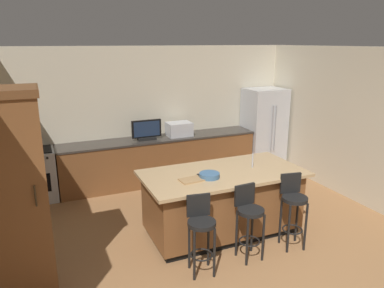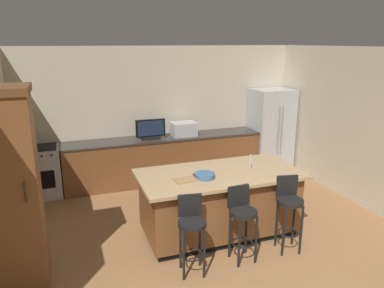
# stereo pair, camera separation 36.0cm
# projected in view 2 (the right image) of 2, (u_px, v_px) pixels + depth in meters

# --- Properties ---
(wall_back) EXTENTS (6.10, 0.12, 2.65)m
(wall_back) POSITION_uv_depth(u_px,v_px,m) (161.00, 113.00, 7.46)
(wall_back) COLOR beige
(wall_back) RESTS_ON ground_plane
(wall_right) EXTENTS (0.12, 4.78, 2.65)m
(wall_right) POSITION_uv_depth(u_px,v_px,m) (352.00, 125.00, 6.40)
(wall_right) COLOR beige
(wall_right) RESTS_ON ground_plane
(counter_back) EXTENTS (3.92, 0.62, 0.91)m
(counter_back) POSITION_uv_depth(u_px,v_px,m) (165.00, 159.00, 7.34)
(counter_back) COLOR brown
(counter_back) RESTS_ON ground_plane
(kitchen_island) EXTENTS (2.30, 1.15, 0.94)m
(kitchen_island) POSITION_uv_depth(u_px,v_px,m) (219.00, 202.00, 5.30)
(kitchen_island) COLOR black
(kitchen_island) RESTS_ON ground_plane
(refrigerator) EXTENTS (0.82, 0.72, 1.75)m
(refrigerator) POSITION_uv_depth(u_px,v_px,m) (271.00, 130.00, 7.96)
(refrigerator) COLOR #B7BABF
(refrigerator) RESTS_ON ground_plane
(range_oven) EXTENTS (0.73, 0.63, 0.93)m
(range_oven) POSITION_uv_depth(u_px,v_px,m) (40.00, 172.00, 6.58)
(range_oven) COLOR #B7BABF
(range_oven) RESTS_ON ground_plane
(cabinet_tower) EXTENTS (0.63, 0.62, 2.30)m
(cabinet_tower) POSITION_uv_depth(u_px,v_px,m) (10.00, 190.00, 3.93)
(cabinet_tower) COLOR brown
(cabinet_tower) RESTS_ON ground_plane
(microwave) EXTENTS (0.48, 0.36, 0.27)m
(microwave) POSITION_uv_depth(u_px,v_px,m) (184.00, 129.00, 7.31)
(microwave) COLOR #B7BABF
(microwave) RESTS_ON counter_back
(tv_monitor) EXTENTS (0.57, 0.16, 0.39)m
(tv_monitor) POSITION_uv_depth(u_px,v_px,m) (151.00, 130.00, 7.03)
(tv_monitor) COLOR black
(tv_monitor) RESTS_ON counter_back
(sink_faucet_back) EXTENTS (0.02, 0.02, 0.24)m
(sink_faucet_back) POSITION_uv_depth(u_px,v_px,m) (159.00, 130.00, 7.25)
(sink_faucet_back) COLOR #B2B2B7
(sink_faucet_back) RESTS_ON counter_back
(sink_faucet_island) EXTENTS (0.02, 0.02, 0.22)m
(sink_faucet_island) POSITION_uv_depth(u_px,v_px,m) (250.00, 162.00, 5.30)
(sink_faucet_island) COLOR #B2B2B7
(sink_faucet_island) RESTS_ON kitchen_island
(bar_stool_left) EXTENTS (0.34, 0.36, 0.97)m
(bar_stool_left) POSITION_uv_depth(u_px,v_px,m) (192.00, 228.00, 4.36)
(bar_stool_left) COLOR black
(bar_stool_left) RESTS_ON ground_plane
(bar_stool_center) EXTENTS (0.34, 0.35, 0.97)m
(bar_stool_center) POSITION_uv_depth(u_px,v_px,m) (242.00, 218.00, 4.62)
(bar_stool_center) COLOR black
(bar_stool_center) RESTS_ON ground_plane
(bar_stool_right) EXTENTS (0.34, 0.36, 1.02)m
(bar_stool_right) POSITION_uv_depth(u_px,v_px,m) (289.00, 207.00, 4.84)
(bar_stool_right) COLOR black
(bar_stool_right) RESTS_ON ground_plane
(fruit_bowl) EXTENTS (0.28, 0.28, 0.07)m
(fruit_bowl) POSITION_uv_depth(u_px,v_px,m) (205.00, 176.00, 4.96)
(fruit_bowl) COLOR #3F668C
(fruit_bowl) RESTS_ON kitchen_island
(tv_remote) EXTENTS (0.07, 0.17, 0.02)m
(tv_remote) POSITION_uv_depth(u_px,v_px,m) (195.00, 176.00, 5.00)
(tv_remote) COLOR black
(tv_remote) RESTS_ON kitchen_island
(cutting_board) EXTENTS (0.39, 0.24, 0.02)m
(cutting_board) POSITION_uv_depth(u_px,v_px,m) (188.00, 179.00, 4.89)
(cutting_board) COLOR #A87F51
(cutting_board) RESTS_ON kitchen_island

